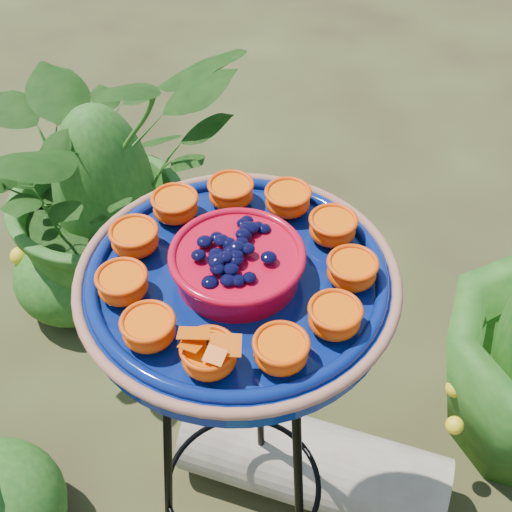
# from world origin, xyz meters

# --- Properties ---
(ground_plane) EXTENTS (20.00, 20.00, 0.00)m
(ground_plane) POSITION_xyz_m (0.00, 0.00, 0.00)
(ground_plane) COLOR black
(ground_plane) RESTS_ON ground
(tripod_stand) EXTENTS (0.37, 0.37, 0.86)m
(tripod_stand) POSITION_xyz_m (0.06, -0.07, 0.53)
(tripod_stand) COLOR black
(tripod_stand) RESTS_ON ground
(feeder_dish) EXTENTS (0.52, 0.52, 0.10)m
(feeder_dish) POSITION_xyz_m (0.06, -0.07, 0.91)
(feeder_dish) COLOR navy
(feeder_dish) RESTS_ON tripod_stand
(driftwood_log) EXTENTS (0.63, 0.27, 0.20)m
(driftwood_log) POSITION_xyz_m (0.13, 0.14, 0.10)
(driftwood_log) COLOR tan
(driftwood_log) RESTS_ON ground
(shrub_back_left) EXTENTS (0.96, 0.99, 0.84)m
(shrub_back_left) POSITION_xyz_m (-0.66, 0.53, 0.42)
(shrub_back_left) COLOR #184612
(shrub_back_left) RESTS_ON ground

